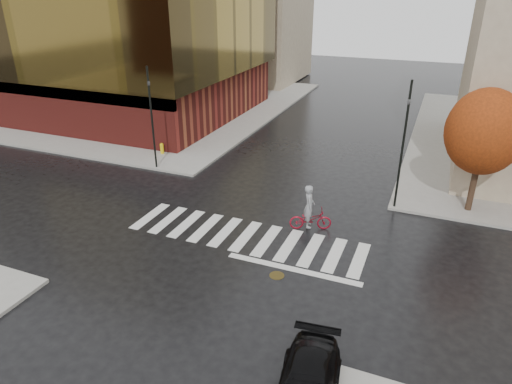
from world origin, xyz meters
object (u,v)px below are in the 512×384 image
Objects in this scene: traffic_light_nw at (151,113)px; traffic_light_ne at (404,139)px; cyclist at (310,214)px; fire_hydrant at (162,148)px.

traffic_light_ne is (15.23, 0.00, 0.20)m from traffic_light_nw.
traffic_light_ne reaches higher than traffic_light_nw.
cyclist is 12.58m from traffic_light_nw.
cyclist is 0.36× the size of traffic_light_nw.
fire_hydrant is at bearing -161.77° from traffic_light_nw.
traffic_light_nw is (-11.58, 3.91, 2.97)m from cyclist.
cyclist is 0.35× the size of traffic_light_ne.
cyclist is at bearing -26.33° from fire_hydrant.
cyclist is 6.22m from traffic_light_ne.
traffic_light_nw is 0.95× the size of traffic_light_ne.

